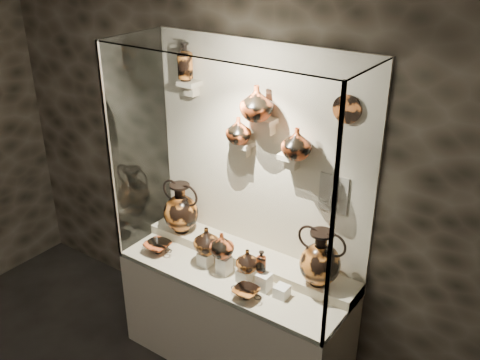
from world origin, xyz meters
name	(u,v)px	position (x,y,z in m)	size (l,w,h in m)	color
wall_back	(261,157)	(0.00, 2.50, 1.60)	(5.00, 0.02, 3.20)	black
plinth	(235,319)	(0.00, 2.18, 0.40)	(1.70, 0.60, 0.80)	beige
front_tier	(235,273)	(0.00, 2.18, 0.82)	(1.68, 0.58, 0.03)	#BCAF92
rear_tier	(248,258)	(0.00, 2.35, 0.85)	(1.70, 0.25, 0.10)	#BCAF92
back_panel	(261,157)	(0.00, 2.50, 1.60)	(1.70, 0.03, 1.60)	beige
glass_front	(206,189)	(0.00, 1.88, 1.60)	(1.70, 0.01, 1.60)	white
glass_left	(140,145)	(-0.85, 2.18, 1.60)	(0.01, 0.60, 1.60)	white
glass_right	(356,208)	(0.85, 2.18, 1.60)	(0.01, 0.60, 1.60)	white
glass_top	(233,48)	(0.00, 2.18, 2.40)	(1.70, 0.60, 0.01)	white
frame_post_left	(110,158)	(-0.84, 1.89, 1.60)	(0.02, 0.02, 1.60)	gray
frame_post_right	(332,230)	(0.84, 1.89, 1.60)	(0.02, 0.02, 1.60)	gray
pedestal_a	(206,259)	(-0.22, 2.13, 0.88)	(0.09, 0.09, 0.10)	silver
pedestal_b	(225,265)	(-0.05, 2.13, 0.90)	(0.09, 0.09, 0.13)	silver
pedestal_c	(244,275)	(0.12, 2.13, 0.88)	(0.09, 0.09, 0.09)	silver
pedestal_d	(264,281)	(0.28, 2.13, 0.89)	(0.09, 0.09, 0.12)	silver
pedestal_e	(282,291)	(0.42, 2.13, 0.87)	(0.09, 0.09, 0.08)	silver
bracket_ul	(190,83)	(-0.55, 2.42, 2.05)	(0.14, 0.12, 0.04)	beige
bracket_ca	(242,144)	(-0.10, 2.42, 1.70)	(0.14, 0.12, 0.04)	beige
bracket_cb	(268,121)	(0.10, 2.42, 1.90)	(0.10, 0.12, 0.04)	beige
bracket_cc	(291,156)	(0.28, 2.42, 1.70)	(0.14, 0.12, 0.04)	beige
amphora_left	(181,208)	(-0.59, 2.31, 1.10)	(0.32, 0.32, 0.40)	#C16825
amphora_right	(320,258)	(0.59, 2.31, 1.10)	(0.32, 0.32, 0.40)	#C16825
jug_a	(207,240)	(-0.21, 2.15, 1.03)	(0.19, 0.19, 0.20)	#C16825
jug_b	(222,245)	(-0.07, 2.13, 1.05)	(0.17, 0.17, 0.18)	#C65023
jug_c	(248,260)	(0.14, 2.13, 1.00)	(0.16, 0.16, 0.16)	#C16825
lekythos_small	(262,260)	(0.25, 2.15, 1.04)	(0.08, 0.08, 0.18)	#C65023
kylix_left	(158,246)	(-0.61, 2.05, 0.88)	(0.25, 0.21, 0.10)	#C65023
kylix_right	(246,292)	(0.24, 1.98, 0.87)	(0.22, 0.19, 0.09)	#C16825
lekythos_tall	(185,60)	(-0.57, 2.41, 2.21)	(0.12, 0.12, 0.29)	#C16825
ovoid_vase_a	(239,130)	(-0.11, 2.38, 1.81)	(0.17, 0.17, 0.18)	#C65023
ovoid_vase_b	(257,103)	(0.05, 2.36, 2.03)	(0.22, 0.22, 0.23)	#C65023
ovoid_vase_c	(297,143)	(0.34, 2.37, 1.82)	(0.19, 0.19, 0.20)	#C65023
wall_plate	(347,109)	(0.61, 2.47, 2.06)	(0.17, 0.17, 0.02)	#BF5C25
info_placard	(333,193)	(0.57, 2.47, 1.49)	(0.19, 0.01, 0.26)	beige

